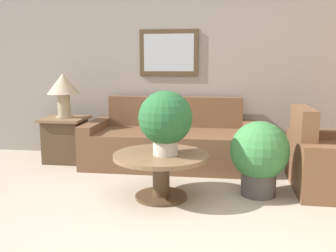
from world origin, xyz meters
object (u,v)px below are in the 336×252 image
at_px(table_lamp, 63,87).
at_px(potted_plant_floor, 259,155).
at_px(couch_main, 172,144).
at_px(potted_plant_on_table, 165,120).
at_px(coffee_table, 161,166).
at_px(side_table, 66,139).

relative_size(table_lamp, potted_plant_floor, 0.78).
bearing_deg(couch_main, potted_plant_floor, -44.94).
bearing_deg(potted_plant_floor, potted_plant_on_table, -164.90).
height_order(coffee_table, table_lamp, table_lamp).
height_order(couch_main, potted_plant_on_table, potted_plant_on_table).
distance_m(couch_main, coffee_table, 1.22).
height_order(side_table, potted_plant_floor, potted_plant_floor).
bearing_deg(side_table, table_lamp, 90.00).
relative_size(potted_plant_on_table, potted_plant_floor, 0.82).
relative_size(side_table, potted_plant_floor, 0.79).
bearing_deg(couch_main, table_lamp, -179.65).
bearing_deg(side_table, couch_main, 0.35).
bearing_deg(side_table, potted_plant_on_table, -38.84).
bearing_deg(coffee_table, couch_main, 92.77).
distance_m(table_lamp, potted_plant_floor, 2.69).
relative_size(side_table, table_lamp, 1.02).
xyz_separation_m(coffee_table, side_table, (-1.49, 1.21, -0.02)).
height_order(table_lamp, potted_plant_floor, table_lamp).
relative_size(coffee_table, table_lamp, 1.59).
bearing_deg(potted_plant_on_table, coffee_table, 150.98).
bearing_deg(potted_plant_on_table, potted_plant_floor, 15.10).
xyz_separation_m(coffee_table, table_lamp, (-1.49, 1.21, 0.67)).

